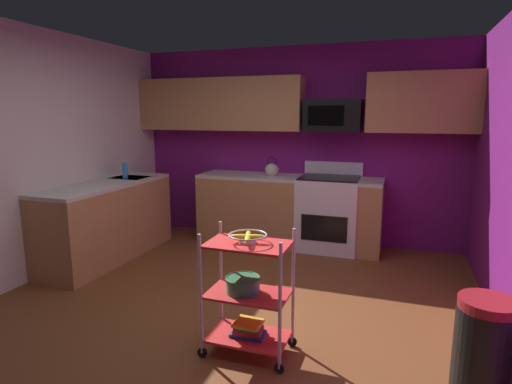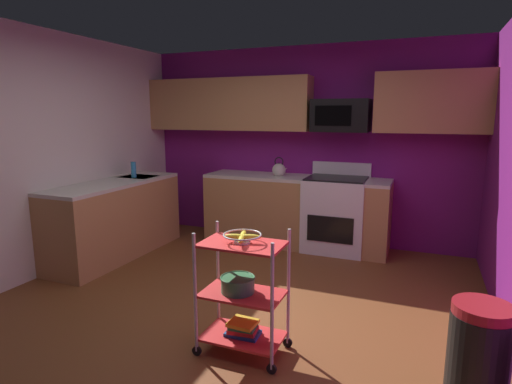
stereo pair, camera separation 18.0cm
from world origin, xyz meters
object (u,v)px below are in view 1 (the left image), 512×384
object	(u,v)px
book_stack	(248,329)
trash_can	(484,352)
oven_range	(329,212)
rolling_cart	(248,294)
mixing_bowl_large	(243,284)
dish_soap_bottle	(125,171)
microwave	(333,116)
fruit_bowl	(248,237)
kettle	(272,170)

from	to	relation	value
book_stack	trash_can	xyz separation A→B (m)	(1.51, -0.04, 0.15)
oven_range	rolling_cart	bearing A→B (deg)	-93.23
oven_range	rolling_cart	distance (m)	2.59
oven_range	book_stack	distance (m)	2.61
mixing_bowl_large	dish_soap_bottle	distance (m)	2.88
rolling_cart	dish_soap_bottle	xyz separation A→B (m)	(-2.29, 1.73, 0.57)
oven_range	trash_can	bearing A→B (deg)	-62.67
microwave	dish_soap_bottle	xyz separation A→B (m)	(-2.43, -0.96, -0.68)
microwave	fruit_bowl	size ratio (longest dim) A/B	2.57
rolling_cart	trash_can	distance (m)	1.51
trash_can	rolling_cart	bearing A→B (deg)	178.29
dish_soap_bottle	microwave	bearing A→B (deg)	21.57
fruit_bowl	book_stack	distance (m)	0.69
book_stack	trash_can	distance (m)	1.51
dish_soap_bottle	trash_can	distance (m)	4.25
microwave	trash_can	xyz separation A→B (m)	(1.36, -2.74, -1.37)
rolling_cart	mixing_bowl_large	world-z (taller)	rolling_cart
rolling_cart	fruit_bowl	world-z (taller)	rolling_cart
kettle	dish_soap_bottle	size ratio (longest dim) A/B	1.32
microwave	book_stack	distance (m)	3.09
trash_can	oven_range	bearing A→B (deg)	117.33
oven_range	kettle	size ratio (longest dim) A/B	4.17
rolling_cart	dish_soap_bottle	world-z (taller)	dish_soap_bottle
mixing_bowl_large	kettle	world-z (taller)	kettle
oven_range	dish_soap_bottle	world-z (taller)	dish_soap_bottle
oven_range	rolling_cart	xyz separation A→B (m)	(-0.15, -2.59, -0.03)
dish_soap_bottle	fruit_bowl	bearing A→B (deg)	-37.08
kettle	mixing_bowl_large	bearing A→B (deg)	-77.29
rolling_cart	kettle	distance (m)	2.71
rolling_cart	kettle	bearing A→B (deg)	103.51
book_stack	kettle	distance (m)	2.78
book_stack	dish_soap_bottle	bearing A→B (deg)	142.92
fruit_bowl	mixing_bowl_large	world-z (taller)	fruit_bowl
fruit_bowl	oven_range	bearing A→B (deg)	86.77
rolling_cart	book_stack	bearing A→B (deg)	45.00
oven_range	rolling_cart	size ratio (longest dim) A/B	1.20
book_stack	dish_soap_bottle	size ratio (longest dim) A/B	1.24
microwave	fruit_bowl	distance (m)	2.82
rolling_cart	mixing_bowl_large	bearing A→B (deg)	180.00
rolling_cart	trash_can	xyz separation A→B (m)	(1.51, -0.04, -0.12)
fruit_bowl	kettle	distance (m)	2.66
dish_soap_bottle	trash_can	size ratio (longest dim) A/B	0.30
microwave	kettle	world-z (taller)	microwave
oven_range	mixing_bowl_large	xyz separation A→B (m)	(-0.18, -2.59, 0.04)
mixing_bowl_large	kettle	bearing A→B (deg)	102.71
microwave	mixing_bowl_large	distance (m)	2.94
fruit_bowl	mixing_bowl_large	xyz separation A→B (m)	(-0.04, -0.00, -0.36)
fruit_bowl	book_stack	size ratio (longest dim) A/B	1.09
book_stack	dish_soap_bottle	world-z (taller)	dish_soap_bottle
mixing_bowl_large	trash_can	distance (m)	1.56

